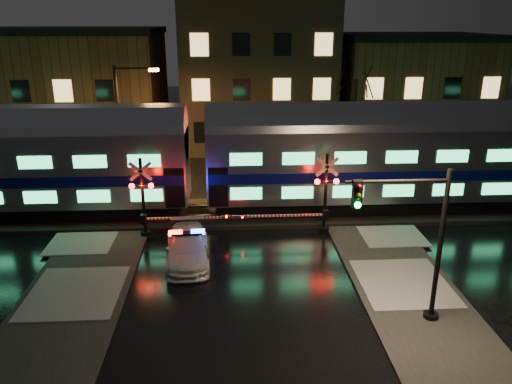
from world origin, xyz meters
TOP-DOWN VIEW (x-y plane):
  - ground at (0.00, 0.00)m, footprint 120.00×120.00m
  - ballast at (0.00, 5.00)m, footprint 90.00×4.20m
  - sidewalk_left at (-6.50, -6.00)m, footprint 4.00×20.00m
  - sidewalk_right at (6.50, -6.00)m, footprint 4.00×20.00m
  - building_left at (-13.00, 22.00)m, footprint 14.00×10.00m
  - building_mid at (2.00, 22.50)m, footprint 12.00×11.00m
  - building_right at (15.00, 22.00)m, footprint 12.00×10.00m
  - train at (-2.09, 5.00)m, footprint 51.00×3.12m
  - police_car at (-2.33, -0.32)m, footprint 2.13×4.60m
  - crossing_signal_right at (3.91, 2.31)m, footprint 5.79×0.66m
  - crossing_signal_left at (-4.23, 2.30)m, footprint 5.67×0.65m
  - traffic_light at (5.77, -5.49)m, footprint 3.65×0.68m
  - streetlight at (-6.57, 9.00)m, footprint 2.58×0.27m

SIDE VIEW (x-z plane):
  - ground at x=0.00m, z-range 0.00..0.00m
  - sidewalk_left at x=-6.50m, z-range 0.00..0.12m
  - sidewalk_right at x=6.50m, z-range 0.00..0.12m
  - ballast at x=0.00m, z-range 0.00..0.24m
  - police_car at x=-2.33m, z-range -0.07..1.38m
  - crossing_signal_left at x=-4.23m, z-range -0.35..3.66m
  - crossing_signal_right at x=3.91m, z-range -0.35..3.74m
  - traffic_light at x=5.77m, z-range 0.18..5.83m
  - train at x=-2.09m, z-range 0.42..6.35m
  - building_right at x=15.00m, z-range 0.00..8.50m
  - streetlight at x=-6.57m, z-range 0.59..8.30m
  - building_left at x=-13.00m, z-range 0.00..9.00m
  - building_mid at x=2.00m, z-range 0.00..11.50m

